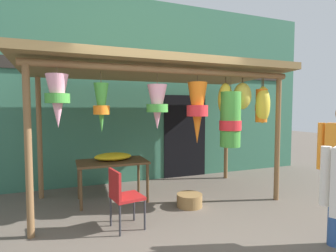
{
  "coord_description": "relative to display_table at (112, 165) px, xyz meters",
  "views": [
    {
      "loc": [
        -1.36,
        -3.41,
        1.67
      ],
      "look_at": [
        0.54,
        1.48,
        1.33
      ],
      "focal_mm": 28.64,
      "sensor_mm": 36.0,
      "label": 1
    }
  ],
  "objects": [
    {
      "name": "flower_heap_on_table",
      "position": [
        0.04,
        0.06,
        0.15
      ],
      "size": [
        0.67,
        0.47,
        0.13
      ],
      "color": "yellow",
      "rests_on": "display_table"
    },
    {
      "name": "folding_chair",
      "position": [
        -0.07,
        -1.22,
        -0.15
      ],
      "size": [
        0.46,
        0.46,
        0.84
      ],
      "color": "#AD1E1E",
      "rests_on": "ground_plane"
    },
    {
      "name": "wicker_basket_by_table",
      "position": [
        1.18,
        -0.77,
        -0.55
      ],
      "size": [
        0.44,
        0.44,
        0.21
      ],
      "primitive_type": "cylinder",
      "color": "olive",
      "rests_on": "ground_plane"
    },
    {
      "name": "display_table",
      "position": [
        0.0,
        0.0,
        0.0
      ],
      "size": [
        1.23,
        0.72,
        0.73
      ],
      "color": "brown",
      "rests_on": "ground_plane"
    },
    {
      "name": "ground_plane",
      "position": [
        0.57,
        -1.41,
        -0.65
      ],
      "size": [
        30.0,
        30.0,
        0.0
      ],
      "primitive_type": "plane",
      "color": "#60564C"
    },
    {
      "name": "market_stall_canopy",
      "position": [
        0.9,
        -0.44,
        1.46
      ],
      "size": [
        4.55,
        2.16,
        2.48
      ],
      "color": "brown",
      "rests_on": "ground_plane"
    },
    {
      "name": "shop_facade",
      "position": [
        0.58,
        1.26,
        1.42
      ],
      "size": [
        9.67,
        0.29,
        4.15
      ],
      "color": "#387056",
      "rests_on": "ground_plane"
    }
  ]
}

